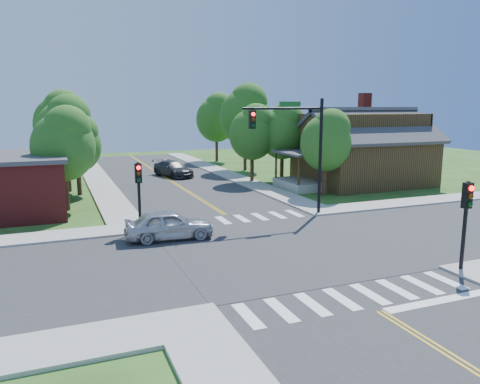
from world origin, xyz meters
name	(u,v)px	position (x,y,z in m)	size (l,w,h in m)	color
ground	(279,249)	(0.00, 0.00, 0.00)	(100.00, 100.00, 0.00)	#274816
road_ns	(279,249)	(0.00, 0.00, 0.02)	(10.00, 90.00, 0.04)	#2D2D30
road_ew	(279,248)	(0.00, 0.00, 0.03)	(90.00, 10.00, 0.04)	#2D2D30
intersection_patch	(279,249)	(0.00, 0.00, 0.00)	(10.20, 10.20, 0.06)	#2D2D30
sidewalk_ne	(357,180)	(15.82, 15.82, 0.07)	(40.00, 40.00, 0.14)	#9E9B93
crosswalk_north	(232,219)	(0.00, 6.20, 0.05)	(8.85, 2.00, 0.01)	white
crosswalk_south	(356,296)	(0.00, -6.20, 0.05)	(8.85, 2.00, 0.01)	white
centerline	(279,248)	(0.00, 0.00, 0.05)	(0.30, 90.00, 0.01)	gold
stop_bar	(439,302)	(2.50, -7.60, 0.00)	(4.60, 0.45, 0.09)	white
signal_mast_ne	(297,138)	(3.91, 5.59, 4.85)	(5.30, 0.42, 7.20)	black
signal_pole_se	(467,209)	(5.60, -5.62, 2.66)	(0.34, 0.42, 3.80)	black
signal_pole_nw	(139,184)	(-5.60, 5.58, 2.66)	(0.34, 0.42, 3.80)	black
house_ne	(362,146)	(15.11, 14.23, 3.33)	(13.05, 8.80, 7.11)	black
tree_e_a	(327,139)	(9.38, 10.83, 4.30)	(3.86, 3.67, 6.56)	#382314
tree_e_b	(284,130)	(9.41, 18.05, 4.62)	(4.15, 3.94, 7.05)	#382314
tree_e_c	(246,113)	(9.10, 25.98, 5.96)	(5.35, 5.08, 9.09)	#382314
tree_e_d	(217,116)	(8.95, 34.69, 5.46)	(4.90, 4.66, 8.34)	#382314
tree_w_a	(64,142)	(-9.02, 12.70, 4.47)	(4.01, 3.81, 6.82)	#382314
tree_w_b	(67,128)	(-8.63, 19.83, 5.02)	(4.51, 4.29, 7.67)	#382314
tree_w_c	(61,120)	(-8.82, 27.59, 5.40)	(4.85, 4.60, 8.24)	#382314
tree_w_d	(62,131)	(-8.69, 37.40, 3.92)	(3.52, 3.35, 5.99)	#382314
tree_house	(253,131)	(6.74, 18.66, 4.56)	(4.10, 3.90, 6.97)	#382314
tree_bldg	(78,142)	(-7.96, 18.01, 4.03)	(3.62, 3.44, 6.15)	#382314
car_silver	(169,225)	(-4.49, 3.50, 0.76)	(4.61, 2.15, 1.53)	silver
car_dgrey	(173,169)	(0.85, 24.38, 0.74)	(3.48, 5.47, 1.47)	#2C2F31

